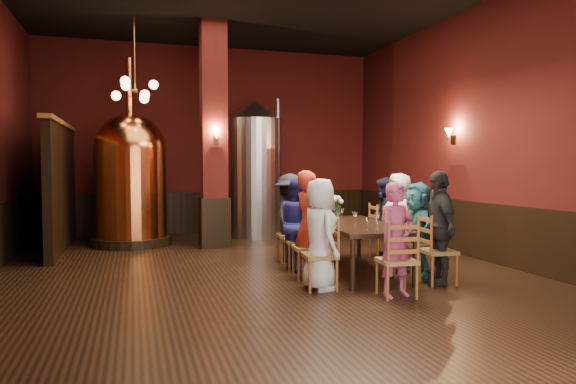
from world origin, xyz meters
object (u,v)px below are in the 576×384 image
object	(u,v)px
dining_table	(357,227)
rose_vase	(338,203)
person_0	(320,234)
person_1	(308,225)
person_2	(298,224)
steel_vessel	(255,169)
copper_kettle	(131,178)

from	to	relation	value
dining_table	rose_vase	xyz separation A→B (m)	(0.09, 1.00, 0.31)
person_0	person_1	bearing A→B (deg)	-9.66
person_0	person_2	xyz separation A→B (m)	(0.13, 1.32, -0.01)
person_1	steel_vessel	bearing A→B (deg)	-7.94
person_2	steel_vessel	bearing A→B (deg)	-11.53
dining_table	rose_vase	bearing A→B (deg)	90.33
person_1	dining_table	bearing A→B (deg)	-78.82
person_2	person_1	bearing A→B (deg)	166.02
person_2	copper_kettle	xyz separation A→B (m)	(-2.53, 3.38, 0.67)
person_2	steel_vessel	xyz separation A→B (m)	(0.21, 3.91, 0.84)
person_2	person_0	bearing A→B (deg)	166.02
copper_kettle	rose_vase	distance (m)	4.45
person_0	copper_kettle	distance (m)	5.33
copper_kettle	rose_vase	bearing A→B (deg)	-39.17
dining_table	person_0	size ratio (longest dim) A/B	1.68
rose_vase	steel_vessel	bearing A→B (deg)	101.73
copper_kettle	rose_vase	xyz separation A→B (m)	(3.44, -2.80, -0.40)
person_0	copper_kettle	world-z (taller)	copper_kettle
person_0	copper_kettle	xyz separation A→B (m)	(-2.40, 4.71, 0.66)
person_1	person_2	bearing A→B (deg)	-10.03
dining_table	rose_vase	distance (m)	1.05
dining_table	copper_kettle	xyz separation A→B (m)	(-3.34, 3.79, 0.71)
steel_vessel	dining_table	bearing A→B (deg)	-82.11
dining_table	rose_vase	size ratio (longest dim) A/B	6.51
dining_table	steel_vessel	bearing A→B (deg)	103.48
person_0	steel_vessel	xyz separation A→B (m)	(0.34, 5.23, 0.83)
steel_vessel	rose_vase	distance (m)	3.44
copper_kettle	person_2	bearing A→B (deg)	-53.21
person_1	steel_vessel	world-z (taller)	steel_vessel
copper_kettle	rose_vase	world-z (taller)	copper_kettle
steel_vessel	rose_vase	xyz separation A→B (m)	(0.69, -3.33, -0.57)
person_0	person_2	distance (m)	1.33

